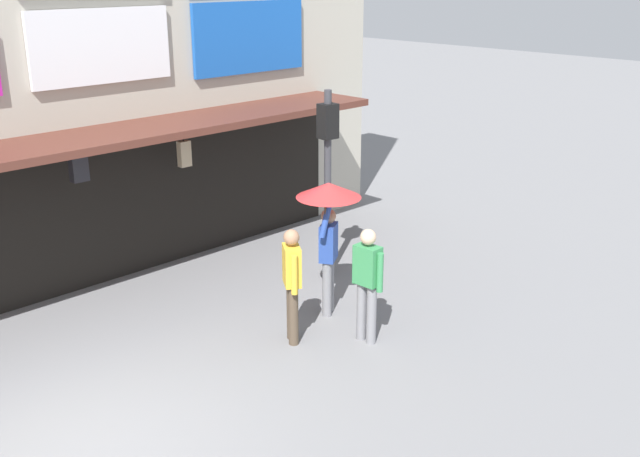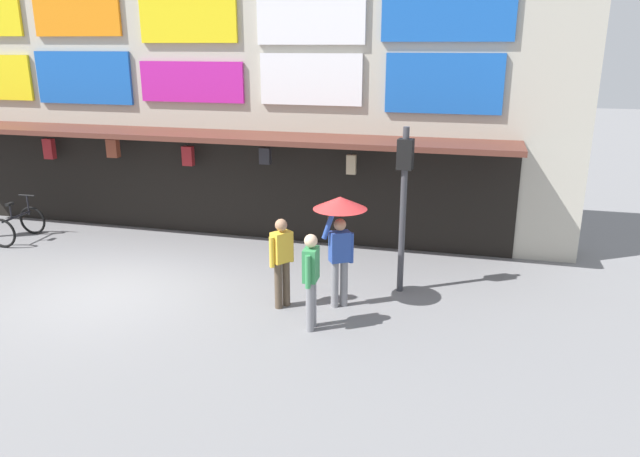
{
  "view_description": "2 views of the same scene",
  "coord_description": "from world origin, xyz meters",
  "px_view_note": "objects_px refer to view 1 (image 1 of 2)",
  "views": [
    {
      "loc": [
        -2.87,
        -6.81,
        5.02
      ],
      "look_at": [
        4.68,
        0.89,
        1.22
      ],
      "focal_mm": 41.68,
      "sensor_mm": 36.0,
      "label": 1
    },
    {
      "loc": [
        6.73,
        -9.44,
        4.64
      ],
      "look_at": [
        3.87,
        1.31,
        1.2
      ],
      "focal_mm": 33.7,
      "sensor_mm": 36.0,
      "label": 2
    }
  ],
  "objects_px": {
    "traffic_light_far": "(327,155)",
    "pedestrian_with_umbrella": "(329,211)",
    "pedestrian_in_blue": "(292,280)",
    "pedestrian_in_white": "(367,279)"
  },
  "relations": [
    {
      "from": "traffic_light_far",
      "to": "pedestrian_with_umbrella",
      "type": "height_order",
      "value": "traffic_light_far"
    },
    {
      "from": "pedestrian_with_umbrella",
      "to": "pedestrian_in_white",
      "type": "bearing_deg",
      "value": -103.99
    },
    {
      "from": "pedestrian_with_umbrella",
      "to": "pedestrian_in_blue",
      "type": "distance_m",
      "value": 1.25
    },
    {
      "from": "pedestrian_in_blue",
      "to": "pedestrian_in_white",
      "type": "xyz_separation_m",
      "value": [
        0.75,
        -0.72,
        0.0
      ]
    },
    {
      "from": "pedestrian_with_umbrella",
      "to": "pedestrian_in_blue",
      "type": "xyz_separation_m",
      "value": [
        -1.0,
        -0.29,
        -0.69
      ]
    },
    {
      "from": "pedestrian_in_white",
      "to": "traffic_light_far",
      "type": "bearing_deg",
      "value": 58.58
    },
    {
      "from": "traffic_light_far",
      "to": "pedestrian_with_umbrella",
      "type": "bearing_deg",
      "value": -134.17
    },
    {
      "from": "pedestrian_with_umbrella",
      "to": "traffic_light_far",
      "type": "bearing_deg",
      "value": 45.83
    },
    {
      "from": "pedestrian_in_blue",
      "to": "pedestrian_in_white",
      "type": "relative_size",
      "value": 1.0
    },
    {
      "from": "traffic_light_far",
      "to": "pedestrian_in_blue",
      "type": "bearing_deg",
      "value": -146.73
    }
  ]
}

